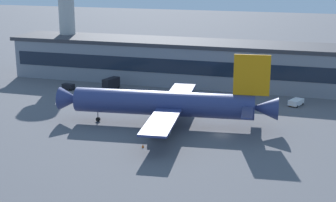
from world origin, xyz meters
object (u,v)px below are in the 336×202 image
Objects in this scene: airliner at (167,104)px; traffic_cone_0 at (143,146)px; pushback_tractor at (296,102)px; baggage_tug at (68,86)px; stair_truck at (111,83)px; control_tower at (66,10)px.

airliner reaches higher than traffic_cone_0.
pushback_tractor is 68.45m from baggage_tug.
stair_truck is (12.56, 4.39, 0.89)m from baggage_tug.
control_tower is 85.60m from pushback_tractor.
airliner is at bearing -137.07° from pushback_tractor.
stair_truck is at bearing 177.26° from pushback_tractor.
airliner is at bearing -43.64° from control_tower.
baggage_tug is at bearing -63.64° from control_tower.
baggage_tug is 0.60× the size of stair_truck.
baggage_tug is (11.65, -23.52, -20.93)m from control_tower.
baggage_tug is at bearing -160.72° from stair_truck.
baggage_tug is 56.76m from traffic_cone_0.
baggage_tug reaches higher than pushback_tractor.
traffic_cone_0 is (26.41, -45.65, -1.62)m from stair_truck.
traffic_cone_0 is (-29.45, -42.98, -0.69)m from pushback_tractor.
pushback_tractor is at bearing 1.44° from baggage_tug.
control_tower reaches higher than airliner.
airliner is 72.54m from control_tower.
airliner reaches higher than stair_truck.
control_tower is at bearing 141.70° from stair_truck.
airliner is 8.31× the size of stair_truck.
baggage_tug is at bearing -178.56° from pushback_tractor.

